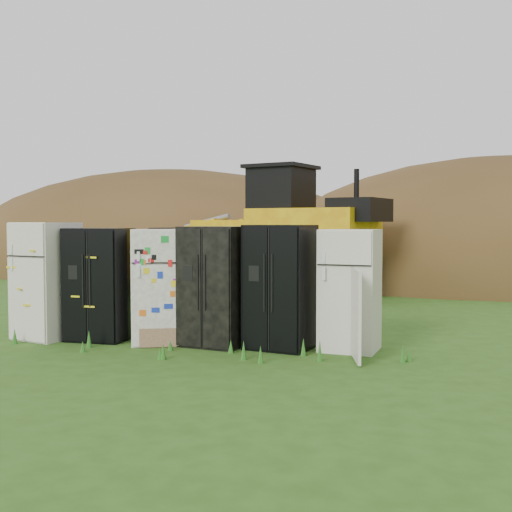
{
  "coord_description": "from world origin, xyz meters",
  "views": [
    {
      "loc": [
        2.88,
        -9.01,
        1.8
      ],
      "look_at": [
        0.5,
        2.0,
        1.21
      ],
      "focal_mm": 45.0,
      "sensor_mm": 36.0,
      "label": 1
    }
  ],
  "objects_px": {
    "fridge_black_side": "(99,284)",
    "wheel_loader": "(253,230)",
    "fridge_sticker": "(158,286)",
    "fridge_leftmost": "(47,281)",
    "fridge_black_right": "(280,287)",
    "fridge_open_door": "(350,290)",
    "fridge_dark_mid": "(215,286)"
  },
  "relations": [
    {
      "from": "fridge_leftmost",
      "to": "wheel_loader",
      "type": "distance_m",
      "value": 7.12
    },
    {
      "from": "fridge_open_door",
      "to": "wheel_loader",
      "type": "relative_size",
      "value": 0.26
    },
    {
      "from": "fridge_dark_mid",
      "to": "fridge_open_door",
      "type": "bearing_deg",
      "value": 14.09
    },
    {
      "from": "fridge_black_side",
      "to": "wheel_loader",
      "type": "xyz_separation_m",
      "value": [
        0.91,
        6.79,
        0.74
      ]
    },
    {
      "from": "fridge_black_side",
      "to": "fridge_dark_mid",
      "type": "height_order",
      "value": "fridge_dark_mid"
    },
    {
      "from": "fridge_dark_mid",
      "to": "fridge_black_side",
      "type": "bearing_deg",
      "value": -169.12
    },
    {
      "from": "fridge_leftmost",
      "to": "wheel_loader",
      "type": "relative_size",
      "value": 0.27
    },
    {
      "from": "fridge_black_side",
      "to": "fridge_sticker",
      "type": "bearing_deg",
      "value": -1.76
    },
    {
      "from": "fridge_leftmost",
      "to": "fridge_black_right",
      "type": "xyz_separation_m",
      "value": [
        3.67,
        -0.0,
        -0.02
      ]
    },
    {
      "from": "fridge_sticker",
      "to": "fridge_black_right",
      "type": "bearing_deg",
      "value": -20.32
    },
    {
      "from": "fridge_leftmost",
      "to": "fridge_open_door",
      "type": "bearing_deg",
      "value": 17.42
    },
    {
      "from": "fridge_black_right",
      "to": "fridge_open_door",
      "type": "relative_size",
      "value": 1.04
    },
    {
      "from": "fridge_dark_mid",
      "to": "fridge_leftmost",
      "type": "bearing_deg",
      "value": -167.09
    },
    {
      "from": "fridge_black_side",
      "to": "fridge_dark_mid",
      "type": "distance_m",
      "value": 1.85
    },
    {
      "from": "fridge_black_right",
      "to": "wheel_loader",
      "type": "bearing_deg",
      "value": 119.63
    },
    {
      "from": "fridge_black_side",
      "to": "wheel_loader",
      "type": "distance_m",
      "value": 6.89
    },
    {
      "from": "fridge_dark_mid",
      "to": "wheel_loader",
      "type": "distance_m",
      "value": 6.95
    },
    {
      "from": "fridge_open_door",
      "to": "fridge_sticker",
      "type": "bearing_deg",
      "value": -169.58
    },
    {
      "from": "fridge_sticker",
      "to": "fridge_leftmost",
      "type": "bearing_deg",
      "value": 159.8
    },
    {
      "from": "fridge_dark_mid",
      "to": "fridge_open_door",
      "type": "xyz_separation_m",
      "value": [
        1.95,
        0.05,
        -0.02
      ]
    },
    {
      "from": "fridge_dark_mid",
      "to": "fridge_black_right",
      "type": "bearing_deg",
      "value": 11.62
    },
    {
      "from": "fridge_sticker",
      "to": "wheel_loader",
      "type": "height_order",
      "value": "wheel_loader"
    },
    {
      "from": "fridge_leftmost",
      "to": "fridge_black_side",
      "type": "relative_size",
      "value": 1.05
    },
    {
      "from": "fridge_sticker",
      "to": "fridge_dark_mid",
      "type": "height_order",
      "value": "fridge_dark_mid"
    },
    {
      "from": "fridge_black_side",
      "to": "wheel_loader",
      "type": "height_order",
      "value": "wheel_loader"
    },
    {
      "from": "fridge_leftmost",
      "to": "fridge_sticker",
      "type": "relative_size",
      "value": 1.06
    },
    {
      "from": "fridge_black_side",
      "to": "fridge_open_door",
      "type": "distance_m",
      "value": 3.81
    },
    {
      "from": "fridge_open_door",
      "to": "wheel_loader",
      "type": "xyz_separation_m",
      "value": [
        -2.89,
        6.8,
        0.75
      ]
    },
    {
      "from": "fridge_black_right",
      "to": "fridge_open_door",
      "type": "height_order",
      "value": "fridge_black_right"
    },
    {
      "from": "fridge_sticker",
      "to": "fridge_open_door",
      "type": "relative_size",
      "value": 1.0
    },
    {
      "from": "fridge_dark_mid",
      "to": "wheel_loader",
      "type": "relative_size",
      "value": 0.26
    },
    {
      "from": "fridge_black_right",
      "to": "fridge_dark_mid",
      "type": "bearing_deg",
      "value": -166.91
    }
  ]
}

